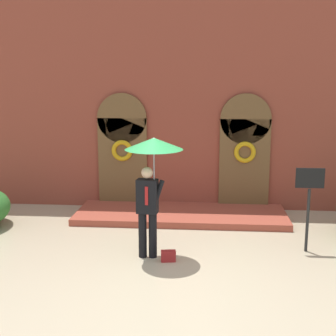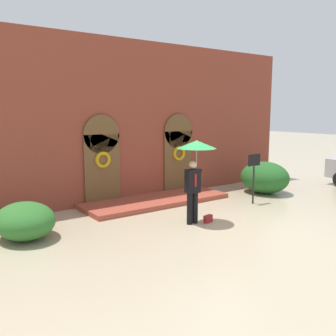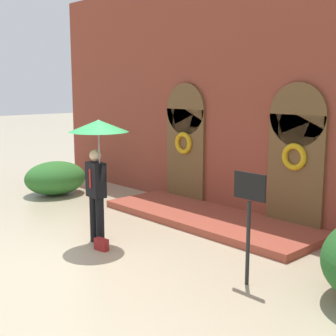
% 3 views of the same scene
% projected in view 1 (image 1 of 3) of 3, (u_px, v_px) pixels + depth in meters
% --- Properties ---
extents(ground_plane, '(80.00, 80.00, 0.00)m').
position_uv_depth(ground_plane, '(172.00, 267.00, 8.71)').
color(ground_plane, tan).
extents(building_facade, '(14.00, 2.30, 5.60)m').
position_uv_depth(building_facade, '(184.00, 107.00, 12.23)').
color(building_facade, brown).
rests_on(building_facade, ground).
extents(person_with_umbrella, '(1.10, 1.10, 2.36)m').
position_uv_depth(person_with_umbrella, '(152.00, 161.00, 8.80)').
color(person_with_umbrella, black).
rests_on(person_with_umbrella, ground).
extents(handbag, '(0.29, 0.16, 0.22)m').
position_uv_depth(handbag, '(168.00, 256.00, 8.94)').
color(handbag, maroon).
rests_on(handbag, ground).
extents(sign_post, '(0.56, 0.06, 1.72)m').
position_uv_depth(sign_post, '(309.00, 196.00, 9.25)').
color(sign_post, black).
rests_on(sign_post, ground).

